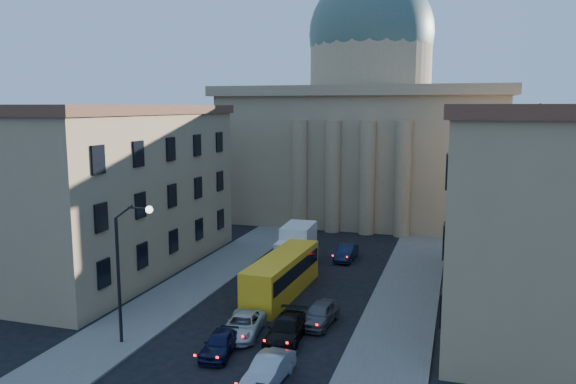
{
  "coord_description": "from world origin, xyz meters",
  "views": [
    {
      "loc": [
        12.12,
        -20.44,
        14.58
      ],
      "look_at": [
        0.97,
        15.59,
        8.81
      ],
      "focal_mm": 35.0,
      "sensor_mm": 36.0,
      "label": 1
    }
  ],
  "objects_px": {
    "street_lamp": "(125,262)",
    "city_bus": "(282,274)",
    "car_left_near": "(220,343)",
    "car_right_near": "(269,370)",
    "box_truck": "(296,246)"
  },
  "relations": [
    {
      "from": "street_lamp",
      "to": "car_left_near",
      "type": "relative_size",
      "value": 2.13
    },
    {
      "from": "street_lamp",
      "to": "box_truck",
      "type": "xyz_separation_m",
      "value": [
        4.82,
        20.23,
        -3.58
      ]
    },
    {
      "from": "car_left_near",
      "to": "car_right_near",
      "type": "relative_size",
      "value": 0.95
    },
    {
      "from": "car_left_near",
      "to": "city_bus",
      "type": "height_order",
      "value": "city_bus"
    },
    {
      "from": "box_truck",
      "to": "car_left_near",
      "type": "bearing_deg",
      "value": -89.43
    },
    {
      "from": "car_left_near",
      "to": "box_truck",
      "type": "distance_m",
      "value": 19.84
    },
    {
      "from": "street_lamp",
      "to": "city_bus",
      "type": "bearing_deg",
      "value": 62.37
    },
    {
      "from": "street_lamp",
      "to": "car_right_near",
      "type": "bearing_deg",
      "value": -11.36
    },
    {
      "from": "car_right_near",
      "to": "city_bus",
      "type": "xyz_separation_m",
      "value": [
        -3.66,
        13.76,
        0.97
      ]
    },
    {
      "from": "car_right_near",
      "to": "city_bus",
      "type": "height_order",
      "value": "city_bus"
    },
    {
      "from": "street_lamp",
      "to": "city_bus",
      "type": "distance_m",
      "value": 13.78
    },
    {
      "from": "street_lamp",
      "to": "box_truck",
      "type": "bearing_deg",
      "value": 76.59
    },
    {
      "from": "street_lamp",
      "to": "box_truck",
      "type": "height_order",
      "value": "street_lamp"
    },
    {
      "from": "car_left_near",
      "to": "car_right_near",
      "type": "distance_m",
      "value": 4.58
    },
    {
      "from": "car_left_near",
      "to": "street_lamp",
      "type": "bearing_deg",
      "value": 178.2
    }
  ]
}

